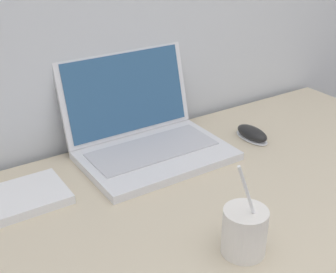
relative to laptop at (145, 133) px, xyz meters
The scene contains 3 objects.
laptop is the anchor object (origin of this frame).
drink_cup 0.44m from the laptop, 96.48° to the right, with size 0.08×0.08×0.19m.
computer_mouse 0.30m from the laptop, 19.05° to the right, with size 0.05×0.11×0.03m.
Camera 1 is at (-0.58, -0.34, 1.32)m, focal length 50.00 mm.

